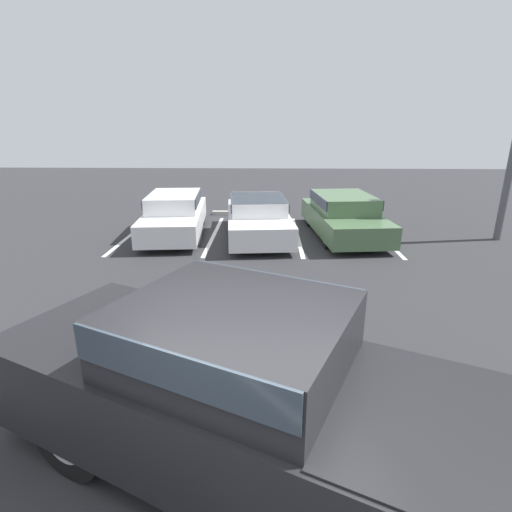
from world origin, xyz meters
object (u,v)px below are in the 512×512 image
parked_sedan_c (343,214)px  wheel_stop_curb (237,213)px  parked_sedan_b (258,216)px  pickup_truck (263,399)px  parked_sedan_a (175,213)px

parked_sedan_c → wheel_stop_curb: (-3.63, 2.93, -0.62)m
parked_sedan_b → wheel_stop_curb: parked_sedan_b is taller
pickup_truck → parked_sedan_c: bearing=100.3°
parked_sedan_a → parked_sedan_c: size_ratio=0.98×
parked_sedan_c → wheel_stop_curb: 4.70m
parked_sedan_b → parked_sedan_c: (2.71, 0.24, 0.03)m
parked_sedan_a → wheel_stop_curb: size_ratio=2.44×
parked_sedan_b → wheel_stop_curb: (-0.92, 3.16, -0.59)m
pickup_truck → parked_sedan_c: 9.63m
parked_sedan_b → wheel_stop_curb: bearing=-169.1°
parked_sedan_b → parked_sedan_c: 2.72m
parked_sedan_c → wheel_stop_curb: bearing=-134.7°
parked_sedan_b → wheel_stop_curb: 3.35m
parked_sedan_a → parked_sedan_c: 5.38m
pickup_truck → parked_sedan_c: size_ratio=1.27×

